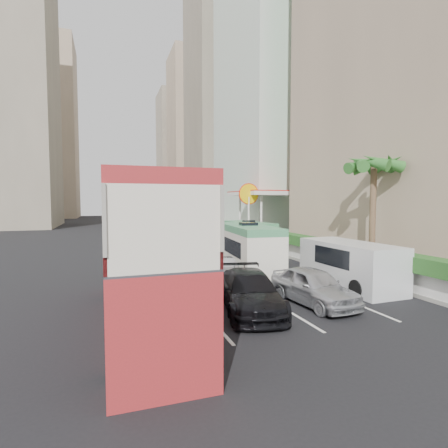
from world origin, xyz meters
name	(u,v)px	position (x,y,z in m)	size (l,w,h in m)	color
ground_plane	(289,305)	(0.00, 0.00, 0.00)	(200.00, 200.00, 0.00)	black
double_decker_bus	(141,252)	(-6.00, 0.00, 2.53)	(2.50, 11.00, 5.06)	#AC272A
car_silver_lane_a	(220,289)	(-1.86, 3.61, 0.00)	(1.57, 4.51, 1.49)	#B7B9BE
car_silver_lane_b	(313,304)	(1.08, -0.13, 0.00)	(1.83, 4.54, 1.55)	#B7B9BE
car_black	(250,310)	(-1.81, -0.07, 0.00)	(2.15, 5.28, 1.53)	black
van_asset	(201,248)	(1.12, 18.43, 0.00)	(2.00, 4.33, 1.20)	silver
minibus_near	(248,250)	(0.83, 6.36, 1.47)	(2.20, 6.61, 2.93)	silver
minibus_far	(249,238)	(4.05, 13.96, 1.32)	(1.98, 5.95, 2.64)	silver
panel_van_near	(349,265)	(4.54, 1.90, 1.13)	(2.27, 5.66, 2.27)	silver
panel_van_far	(215,232)	(4.32, 24.14, 0.90)	(1.80, 4.51, 1.80)	silver
sidewalk	(251,238)	(9.00, 25.00, 0.09)	(6.00, 120.00, 0.18)	#99968C
kerb_wall	(272,244)	(6.20, 14.00, 0.68)	(0.30, 44.00, 1.00)	silver
hedge	(272,234)	(6.20, 14.00, 1.53)	(1.10, 44.00, 0.70)	#2D6626
palm_tree	(373,218)	(7.80, 4.00, 3.38)	(0.36, 0.36, 6.40)	brown
shell_station	(266,216)	(10.00, 23.00, 2.75)	(6.50, 8.00, 5.50)	silver
tower_stripe	(284,31)	(18.00, 34.00, 29.00)	(16.00, 18.00, 58.00)	white
tower_mid	(229,103)	(18.00, 58.00, 25.00)	(16.00, 16.00, 50.00)	gray
tower_far_a	(196,137)	(17.00, 82.00, 22.00)	(14.00, 14.00, 44.00)	tan
tower_far_b	(180,155)	(17.00, 104.00, 20.00)	(14.00, 14.00, 40.00)	gray
tower_left_b	(44,130)	(-22.00, 90.00, 23.00)	(16.00, 16.00, 46.00)	tan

